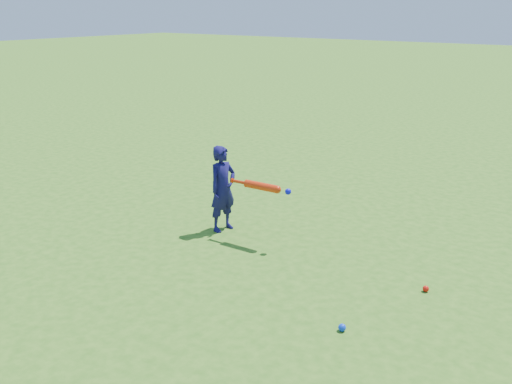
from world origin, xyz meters
TOP-DOWN VIEW (x-y plane):
  - ground at (0.00, 0.00)m, footprint 80.00×80.00m
  - child at (0.65, 0.27)m, footprint 0.31×0.43m
  - ground_ball_red at (3.34, 0.16)m, footprint 0.06×0.06m
  - ground_ball_blue at (3.00, -0.98)m, footprint 0.07×0.07m
  - bat_swing at (1.30, 0.24)m, footprint 0.83×0.11m

SIDE VIEW (x-z plane):
  - ground at x=0.00m, z-range 0.00..0.00m
  - ground_ball_red at x=3.34m, z-range 0.00..0.06m
  - ground_ball_blue at x=3.00m, z-range 0.00..0.07m
  - child at x=0.65m, z-range 0.00..1.09m
  - bat_swing at x=1.30m, z-range 0.65..0.75m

